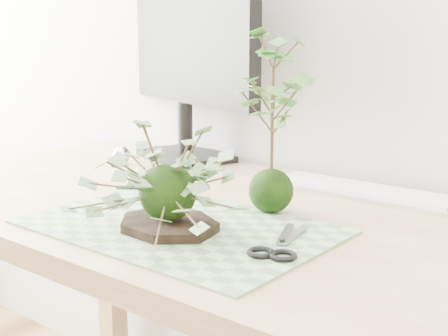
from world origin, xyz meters
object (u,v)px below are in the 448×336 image
Objects in this scene: keyboard at (363,191)px; monitor at (187,40)px; maple_kokedama at (273,81)px; desk at (257,262)px; ivy_kokedama at (167,166)px.

monitor is (-0.51, 0.05, 0.29)m from keyboard.
desk is at bearing -104.55° from maple_kokedama.
desk is at bearing -15.34° from monitor.
desk is 0.26m from ivy_kokedama.
monitor is at bearing 128.99° from ivy_kokedama.
keyboard reaches higher than desk.
maple_kokedama is 0.32m from keyboard.
monitor is at bearing 148.52° from maple_kokedama.
maple_kokedama is (0.01, 0.03, 0.32)m from desk.
monitor is (-0.44, 0.27, 0.06)m from maple_kokedama.
maple_kokedama reaches higher than desk.
ivy_kokedama is 0.92× the size of maple_kokedama.
desk is 0.32m from maple_kokedama.
ivy_kokedama is 0.79× the size of keyboard.
monitor is at bearing 173.98° from keyboard.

